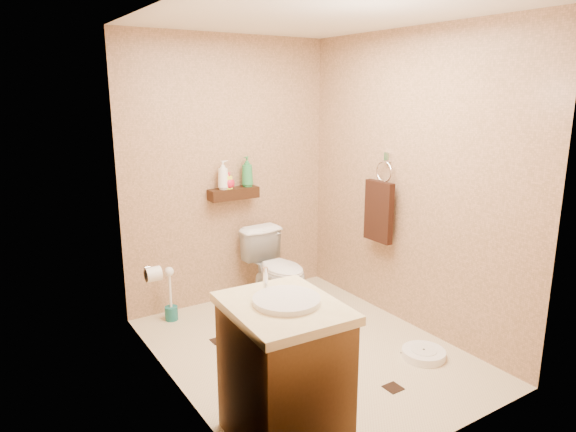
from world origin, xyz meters
TOP-DOWN VIEW (x-y plane):
  - ground at (0.00, 0.00)m, footprint 2.50×2.50m
  - wall_back at (0.00, 1.25)m, footprint 2.00×0.04m
  - wall_front at (0.00, -1.25)m, footprint 2.00×0.04m
  - wall_left at (-1.00, 0.00)m, footprint 0.04×2.50m
  - wall_right at (1.00, 0.00)m, footprint 0.04×2.50m
  - ceiling at (0.00, 0.00)m, footprint 2.00×2.50m
  - wall_shelf at (0.00, 1.17)m, footprint 0.46×0.14m
  - floor_accents at (0.06, -0.05)m, footprint 1.24×1.34m
  - toilet at (0.25, 0.83)m, footprint 0.43×0.70m
  - vanity at (-0.70, -0.78)m, footprint 0.60×0.71m
  - bathroom_scale at (0.67, -0.55)m, footprint 0.37×0.37m
  - toilet_brush at (-0.67, 1.07)m, footprint 0.11×0.11m
  - towel_ring at (0.91, 0.25)m, footprint 0.12×0.30m
  - toilet_paper at (-0.94, 0.65)m, footprint 0.12×0.11m
  - bottle_a at (-0.10, 1.17)m, footprint 0.10×0.10m
  - bottle_b at (-0.07, 1.17)m, footprint 0.08×0.08m
  - bottle_c at (-0.05, 1.17)m, footprint 0.15×0.15m
  - bottle_d at (0.14, 1.17)m, footprint 0.15×0.15m

SIDE VIEW (x-z plane):
  - ground at x=0.00m, z-range 0.00..0.00m
  - floor_accents at x=0.06m, z-range 0.00..0.01m
  - bathroom_scale at x=0.67m, z-range 0.00..0.06m
  - toilet_brush at x=-0.67m, z-range -0.07..0.41m
  - toilet at x=0.25m, z-range 0.00..0.70m
  - vanity at x=-0.70m, z-range -0.05..0.91m
  - toilet_paper at x=-0.94m, z-range 0.54..0.66m
  - towel_ring at x=0.91m, z-range 0.57..1.33m
  - wall_shelf at x=0.00m, z-range 0.97..1.07m
  - bottle_c at x=-0.05m, z-range 1.07..1.22m
  - bottle_b at x=-0.07m, z-range 1.07..1.25m
  - bottle_a at x=-0.10m, z-range 1.07..1.33m
  - wall_back at x=0.00m, z-range 0.00..2.40m
  - wall_front at x=0.00m, z-range 0.00..2.40m
  - wall_left at x=-1.00m, z-range 0.00..2.40m
  - wall_right at x=1.00m, z-range 0.00..2.40m
  - bottle_d at x=0.14m, z-range 1.07..1.35m
  - ceiling at x=0.00m, z-range 2.39..2.41m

